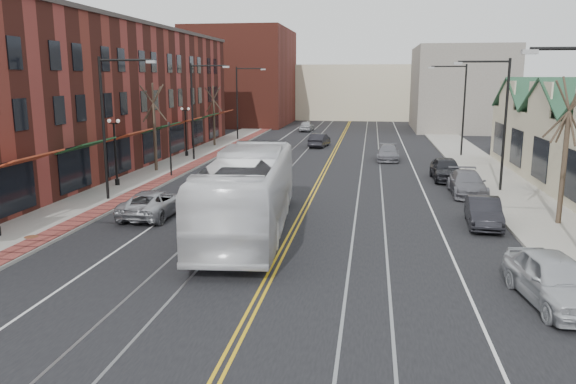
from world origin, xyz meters
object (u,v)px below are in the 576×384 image
(parked_car_b, at_px, (484,212))
(parked_car_d, at_px, (446,169))
(parked_car_c, at_px, (467,183))
(transit_bus, at_px, (249,192))
(parked_suv, at_px, (154,203))
(parked_car_a, at_px, (555,279))

(parked_car_b, xyz_separation_m, parked_car_d, (-0.25, 12.28, 0.11))
(parked_car_c, distance_m, parked_car_d, 4.88)
(transit_bus, height_order, parked_suv, transit_bus)
(parked_car_a, distance_m, parked_car_b, 9.48)
(parked_car_a, distance_m, parked_car_d, 21.76)
(parked_car_a, relative_size, parked_car_b, 1.14)
(parked_suv, distance_m, parked_car_c, 18.57)
(parked_car_b, bearing_deg, parked_suv, -174.30)
(parked_suv, distance_m, parked_car_b, 16.40)
(transit_bus, relative_size, parked_car_a, 2.83)
(parked_car_d, bearing_deg, parked_car_b, -89.78)
(transit_bus, bearing_deg, parked_suv, -26.84)
(parked_suv, height_order, parked_car_b, parked_suv)
(parked_car_a, bearing_deg, parked_suv, 143.89)
(parked_car_b, height_order, parked_car_c, parked_car_c)
(parked_suv, bearing_deg, parked_car_c, -154.10)
(transit_bus, bearing_deg, parked_car_d, -129.97)
(parked_car_c, bearing_deg, parked_suv, -154.26)
(parked_car_b, relative_size, parked_car_d, 0.89)
(parked_car_b, relative_size, parked_car_c, 0.84)
(parked_car_b, bearing_deg, parked_car_d, 95.28)
(parked_car_b, bearing_deg, parked_car_a, -83.47)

